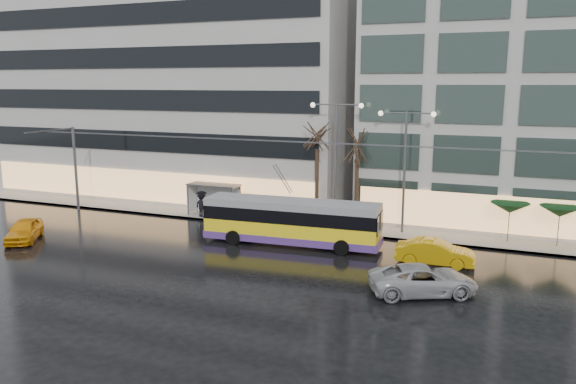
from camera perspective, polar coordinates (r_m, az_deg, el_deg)
The scene contains 19 objects.
ground at distance 33.02m, azimuth -4.17°, elevation -7.69°, with size 140.00×140.00×0.00m, color black.
sidewalk at distance 44.94m, azimuth 5.96°, elevation -2.54°, with size 80.00×10.00×0.15m, color gray.
kerb at distance 40.34m, azimuth 4.03°, elevation -4.09°, with size 80.00×0.10×0.15m, color slate.
building_left at distance 55.71m, azimuth -10.77°, elevation 11.43°, with size 34.00×14.00×22.00m, color #AAA7A2.
trolleybus at distance 37.09m, azimuth 0.35°, elevation -3.18°, with size 11.85×4.77×5.44m.
catenary at distance 38.74m, azimuth 2.20°, elevation 1.63°, with size 42.24×5.12×7.00m.
bus_shelter at distance 45.47m, azimuth -7.85°, elevation 0.00°, with size 4.20×1.60×2.51m.
street_lamp_near at distance 40.88m, azimuth 4.89°, elevation 4.55°, with size 3.96×0.36×9.03m.
street_lamp_far at distance 39.77m, azimuth 11.81°, elevation 3.77°, with size 3.96×0.36×8.53m.
tree_a at distance 41.42m, azimuth 3.00°, elevation 6.18°, with size 3.20×3.20×8.40m.
tree_b at distance 40.82m, azimuth 7.09°, elevation 5.07°, with size 3.20×3.20×7.70m.
parasol_a at distance 39.92m, azimuth 21.61°, elevation -1.51°, with size 2.50×2.50×2.65m.
parasol_b at distance 40.05m, azimuth 25.90°, elevation -1.81°, with size 2.50×2.50×2.65m.
taxi_a at distance 42.22m, azimuth -25.21°, elevation -3.51°, with size 1.76×4.38×1.49m, color orange.
taxi_b at distance 34.39m, azimuth 14.71°, elevation -5.94°, with size 1.59×4.57×1.50m, color #D49E0B.
sedan_silver at distance 29.62m, azimuth 13.56°, elevation -8.66°, with size 2.51×5.44×1.51m, color #A8A8AD.
pedestrian_a at distance 43.58m, azimuth -4.31°, elevation -0.91°, with size 1.23×1.24×2.19m.
pedestrian_b at distance 43.51m, azimuth -5.47°, elevation -1.72°, with size 0.96×0.82×1.72m.
pedestrian_c at distance 44.73m, azimuth -8.77°, elevation -1.09°, with size 1.40×1.06×2.11m.
Camera 1 is at (13.76, -28.08, 10.58)m, focal length 35.00 mm.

